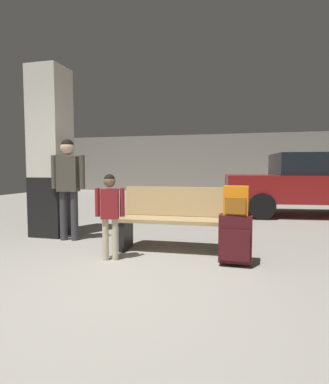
{
  "coord_description": "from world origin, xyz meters",
  "views": [
    {
      "loc": [
        1.15,
        -2.51,
        1.15
      ],
      "look_at": [
        0.18,
        1.3,
        0.85
      ],
      "focal_mm": 29.26,
      "sensor_mm": 36.0,
      "label": 1
    }
  ],
  "objects_px": {
    "child": "(110,207)",
    "adult": "(68,178)",
    "bench": "(177,219)",
    "suitcase": "(235,239)",
    "backpack_bright": "(236,201)",
    "parked_car_near": "(314,183)",
    "structural_pillar": "(51,153)"
  },
  "relations": [
    {
      "from": "suitcase",
      "to": "adult",
      "type": "xyz_separation_m",
      "value": [
        -2.62,
        0.7,
        0.67
      ]
    },
    {
      "from": "backpack_bright",
      "to": "suitcase",
      "type": "bearing_deg",
      "value": 60.32
    },
    {
      "from": "structural_pillar",
      "to": "backpack_bright",
      "type": "distance_m",
      "value": 3.32
    },
    {
      "from": "suitcase",
      "to": "bench",
      "type": "bearing_deg",
      "value": 148.61
    },
    {
      "from": "suitcase",
      "to": "child",
      "type": "bearing_deg",
      "value": -174.01
    },
    {
      "from": "backpack_bright",
      "to": "structural_pillar",
      "type": "bearing_deg",
      "value": 162.55
    },
    {
      "from": "backpack_bright",
      "to": "adult",
      "type": "height_order",
      "value": "adult"
    },
    {
      "from": "child",
      "to": "adult",
      "type": "height_order",
      "value": "adult"
    },
    {
      "from": "structural_pillar",
      "to": "child",
      "type": "xyz_separation_m",
      "value": [
        1.58,
        -1.14,
        -0.74
      ]
    },
    {
      "from": "bench",
      "to": "child",
      "type": "distance_m",
      "value": 0.99
    },
    {
      "from": "backpack_bright",
      "to": "adult",
      "type": "distance_m",
      "value": 2.72
    },
    {
      "from": "backpack_bright",
      "to": "adult",
      "type": "relative_size",
      "value": 0.21
    },
    {
      "from": "backpack_bright",
      "to": "adult",
      "type": "bearing_deg",
      "value": 165.07
    },
    {
      "from": "bench",
      "to": "backpack_bright",
      "type": "xyz_separation_m",
      "value": [
        0.81,
        -0.5,
        0.33
      ]
    },
    {
      "from": "structural_pillar",
      "to": "adult",
      "type": "distance_m",
      "value": 0.7
    },
    {
      "from": "bench",
      "to": "parked_car_near",
      "type": "distance_m",
      "value": 4.78
    },
    {
      "from": "structural_pillar",
      "to": "child",
      "type": "height_order",
      "value": "structural_pillar"
    },
    {
      "from": "adult",
      "to": "structural_pillar",
      "type": "bearing_deg",
      "value": 150.35
    },
    {
      "from": "bench",
      "to": "child",
      "type": "bearing_deg",
      "value": -137.39
    },
    {
      "from": "suitcase",
      "to": "child",
      "type": "relative_size",
      "value": 0.56
    },
    {
      "from": "child",
      "to": "adult",
      "type": "bearing_deg",
      "value": 141.96
    },
    {
      "from": "parked_car_near",
      "to": "bench",
      "type": "bearing_deg",
      "value": -122.17
    },
    {
      "from": "child",
      "to": "bench",
      "type": "bearing_deg",
      "value": 42.61
    },
    {
      "from": "adult",
      "to": "bench",
      "type": "bearing_deg",
      "value": -6.41
    },
    {
      "from": "suitcase",
      "to": "parked_car_near",
      "type": "distance_m",
      "value": 4.87
    },
    {
      "from": "backpack_bright",
      "to": "child",
      "type": "relative_size",
      "value": 0.32
    },
    {
      "from": "backpack_bright",
      "to": "bench",
      "type": "bearing_deg",
      "value": 148.57
    },
    {
      "from": "structural_pillar",
      "to": "parked_car_near",
      "type": "xyz_separation_m",
      "value": [
        4.83,
        3.55,
        -0.6
      ]
    },
    {
      "from": "structural_pillar",
      "to": "backpack_bright",
      "type": "relative_size",
      "value": 8.33
    },
    {
      "from": "bench",
      "to": "child",
      "type": "relative_size",
      "value": 1.5
    },
    {
      "from": "bench",
      "to": "adult",
      "type": "height_order",
      "value": "adult"
    },
    {
      "from": "bench",
      "to": "backpack_bright",
      "type": "relative_size",
      "value": 4.76
    }
  ]
}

